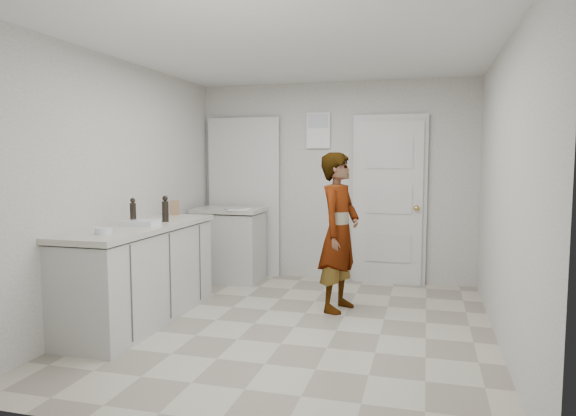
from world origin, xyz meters
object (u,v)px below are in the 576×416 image
(person, at_px, (339,232))
(egg_bowl, at_px, (103,231))
(spice_jar, at_px, (166,218))
(oil_cruet_a, at_px, (165,209))
(baking_dish, at_px, (141,223))
(cake_mix_box, at_px, (175,208))
(oil_cruet_b, at_px, (133,212))

(person, bearing_deg, egg_bowl, 144.94)
(person, xyz_separation_m, egg_bowl, (-1.71, -1.47, 0.15))
(spice_jar, bearing_deg, oil_cruet_a, -82.31)
(oil_cruet_a, bearing_deg, baking_dish, -102.10)
(cake_mix_box, xyz_separation_m, oil_cruet_b, (0.04, -0.88, 0.04))
(cake_mix_box, relative_size, oil_cruet_a, 0.63)
(person, xyz_separation_m, oil_cruet_a, (-1.62, -0.59, 0.24))
(cake_mix_box, xyz_separation_m, oil_cruet_a, (0.20, -0.57, 0.04))
(oil_cruet_a, bearing_deg, person, 19.92)
(baking_dish, bearing_deg, oil_cruet_a, 77.90)
(person, xyz_separation_m, oil_cruet_b, (-1.79, -0.90, 0.24))
(person, bearing_deg, oil_cruet_b, 130.87)
(cake_mix_box, bearing_deg, oil_cruet_a, -91.57)
(cake_mix_box, bearing_deg, oil_cruet_b, -108.61)
(cake_mix_box, distance_m, oil_cruet_b, 0.88)
(spice_jar, distance_m, oil_cruet_b, 0.37)
(cake_mix_box, relative_size, oil_cruet_b, 0.64)
(spice_jar, xyz_separation_m, baking_dish, (-0.07, -0.35, -0.01))
(baking_dish, bearing_deg, person, 28.59)
(spice_jar, distance_m, baking_dish, 0.36)
(egg_bowl, bearing_deg, oil_cruet_a, 84.44)
(person, distance_m, baking_dish, 1.94)
(spice_jar, height_order, oil_cruet_a, oil_cruet_a)
(oil_cruet_a, distance_m, baking_dish, 0.36)
(person, height_order, egg_bowl, person)
(cake_mix_box, xyz_separation_m, egg_bowl, (0.11, -1.45, -0.06))
(person, distance_m, spice_jar, 1.73)
(cake_mix_box, height_order, oil_cruet_a, oil_cruet_a)
(cake_mix_box, relative_size, spice_jar, 2.15)
(spice_jar, bearing_deg, egg_bowl, -95.30)
(cake_mix_box, height_order, egg_bowl, cake_mix_box)
(oil_cruet_b, xyz_separation_m, baking_dish, (0.09, -0.03, -0.10))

